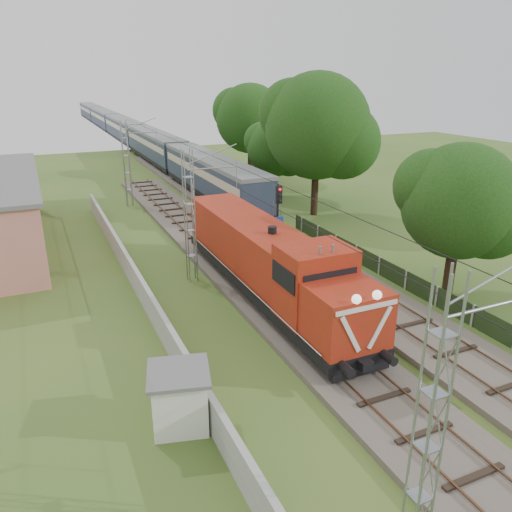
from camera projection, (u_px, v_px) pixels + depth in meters
name	position (u px, v px, depth m)	size (l,w,h in m)	color
ground	(342.00, 367.00, 21.59)	(140.00, 140.00, 0.00)	#355921
track_main	(272.00, 300.00, 27.52)	(4.20, 70.00, 0.45)	#6B6054
track_side	(258.00, 227.00, 40.58)	(4.20, 80.00, 0.45)	#6B6054
catenary	(191.00, 217.00, 29.34)	(3.31, 70.00, 8.00)	gray
boundary_wall	(135.00, 278.00, 29.12)	(0.25, 40.00, 1.50)	#9E9E99
fence	(437.00, 297.00, 27.02)	(0.12, 32.00, 1.20)	black
locomotive	(268.00, 260.00, 27.25)	(3.19, 18.19, 4.62)	black
coach_rake	(124.00, 128.00, 89.91)	(3.16, 118.26, 3.66)	black
signal_post	(278.00, 210.00, 32.35)	(0.58, 0.46, 5.29)	black
relay_hut	(180.00, 398.00, 17.73)	(2.62, 2.62, 2.23)	silver
tree_a	(461.00, 203.00, 27.05)	(6.65, 6.33, 8.62)	#3B2518
tree_b	(319.00, 127.00, 42.31)	(9.45, 9.00, 12.25)	#3B2518
tree_c	(276.00, 148.00, 50.04)	(6.03, 5.74, 7.81)	#3B2518
tree_d	(251.00, 119.00, 58.84)	(8.47, 8.07, 10.98)	#3B2518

